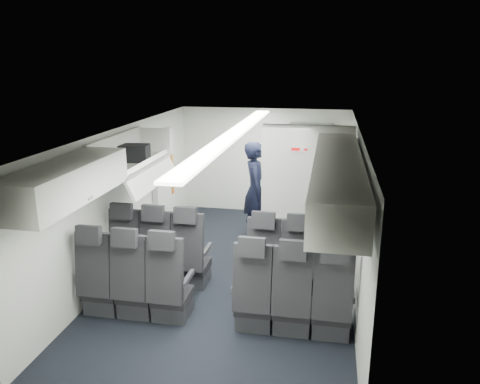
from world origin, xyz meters
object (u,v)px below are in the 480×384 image
at_px(galley_unit, 310,172).
at_px(flight_attendant, 255,190).
at_px(seat_row_front, 227,262).
at_px(seat_row_mid, 211,294).
at_px(boarding_door, 164,180).
at_px(carry_on_bag, 134,153).

xyz_separation_m(galley_unit, flight_attendant, (-0.89, -1.16, -0.08)).
xyz_separation_m(seat_row_front, galley_unit, (0.95, 3.25, 0.55)).
xyz_separation_m(seat_row_mid, galley_unit, (0.95, 4.15, 0.55)).
height_order(seat_row_mid, boarding_door, boarding_door).
relative_size(seat_row_front, seat_row_mid, 1.00).
relative_size(galley_unit, carry_on_bag, 4.70).
relative_size(boarding_door, flight_attendant, 1.07).
distance_m(galley_unit, boarding_door, 2.84).
xyz_separation_m(seat_row_mid, carry_on_bag, (-1.45, 1.32, 1.40)).
bearing_deg(seat_row_front, boarding_door, 128.16).
relative_size(boarding_door, carry_on_bag, 4.60).
height_order(flight_attendant, carry_on_bag, carry_on_bag).
height_order(galley_unit, carry_on_bag, carry_on_bag).
bearing_deg(flight_attendant, seat_row_mid, 168.07).
bearing_deg(boarding_door, seat_row_mid, -61.23).
relative_size(flight_attendant, carry_on_bag, 4.28).
relative_size(seat_row_mid, galley_unit, 1.75).
bearing_deg(boarding_door, carry_on_bag, -83.44).
distance_m(seat_row_front, flight_attendant, 2.14).
distance_m(galley_unit, carry_on_bag, 3.80).
xyz_separation_m(seat_row_mid, boarding_door, (-1.64, 2.99, 0.55)).
relative_size(seat_row_front, flight_attendant, 1.92).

